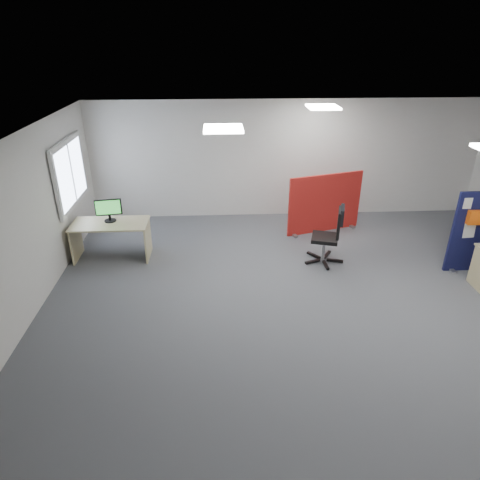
{
  "coord_description": "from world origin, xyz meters",
  "views": [
    {
      "loc": [
        -1.59,
        -6.11,
        3.99
      ],
      "look_at": [
        -1.27,
        0.03,
        1.0
      ],
      "focal_mm": 32.0,
      "sensor_mm": 36.0,
      "label": 1
    }
  ],
  "objects_px": {
    "red_divider": "(325,204)",
    "monitor_second": "(109,209)",
    "second_desk": "(111,231)",
    "office_chair": "(332,232)"
  },
  "relations": [
    {
      "from": "monitor_second",
      "to": "red_divider",
      "type": "bearing_deg",
      "value": 2.43
    },
    {
      "from": "red_divider",
      "to": "monitor_second",
      "type": "bearing_deg",
      "value": 175.24
    },
    {
      "from": "red_divider",
      "to": "monitor_second",
      "type": "height_order",
      "value": "red_divider"
    },
    {
      "from": "red_divider",
      "to": "office_chair",
      "type": "height_order",
      "value": "red_divider"
    },
    {
      "from": "second_desk",
      "to": "office_chair",
      "type": "distance_m",
      "value": 4.21
    },
    {
      "from": "red_divider",
      "to": "office_chair",
      "type": "distance_m",
      "value": 1.46
    },
    {
      "from": "office_chair",
      "to": "red_divider",
      "type": "bearing_deg",
      "value": 97.92
    },
    {
      "from": "monitor_second",
      "to": "second_desk",
      "type": "bearing_deg",
      "value": -95.34
    },
    {
      "from": "monitor_second",
      "to": "office_chair",
      "type": "distance_m",
      "value": 4.23
    },
    {
      "from": "red_divider",
      "to": "second_desk",
      "type": "distance_m",
      "value": 4.5
    }
  ]
}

